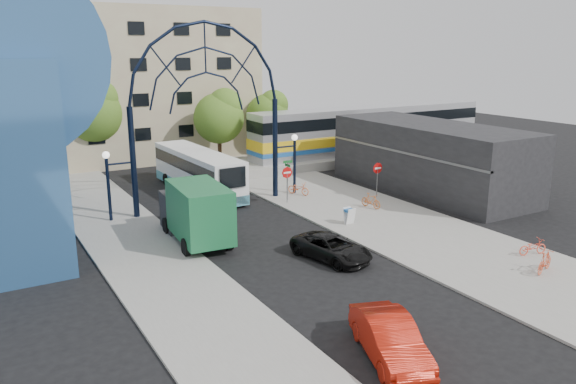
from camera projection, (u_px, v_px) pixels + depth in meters
ground at (329, 278)px, 26.13m from camera, size 120.00×120.00×0.00m
sidewalk_east at (401, 227)px, 33.39m from camera, size 8.00×56.00×0.12m
plaza_west at (153, 262)px, 27.92m from camera, size 5.00×50.00×0.12m
gateway_arch at (206, 78)px, 35.66m from camera, size 13.64×0.44×12.10m
stop_sign at (287, 176)px, 38.00m from camera, size 0.80×0.07×2.50m
do_not_enter_sign at (377, 172)px, 39.38m from camera, size 0.76×0.07×2.48m
street_name_sign at (288, 172)px, 38.66m from camera, size 0.70×0.70×2.80m
sandwich_board at (349, 214)px, 33.68m from camera, size 0.55×0.61×0.99m
commercial_block_east at (430, 157)px, 41.71m from camera, size 6.00×16.00×5.00m
apartment_block at (143, 84)px, 54.53m from camera, size 20.00×12.10×14.00m
train_platform at (370, 154)px, 54.21m from camera, size 32.00×5.00×0.80m
train_car at (371, 129)px, 53.59m from camera, size 25.10×3.05×4.20m
tree_north_a at (220, 115)px, 49.61m from camera, size 4.48×4.48×7.00m
tree_north_b at (93, 110)px, 47.86m from camera, size 5.12×5.12×8.00m
tree_north_c at (269, 113)px, 54.31m from camera, size 4.16×4.16×6.50m
city_bus at (198, 171)px, 41.20m from camera, size 2.97×11.36×3.09m
green_truck at (195, 212)px, 30.78m from camera, size 3.00×6.86×3.38m
black_suv at (331, 248)px, 28.34m from camera, size 2.94×4.80×1.24m
red_sedan at (390, 339)px, 19.23m from camera, size 3.03×4.84×1.51m
bike_near_a at (298, 188)px, 40.44m from camera, size 1.31×1.84×0.92m
bike_near_b at (371, 201)px, 37.09m from camera, size 0.76×1.67×0.97m
bike_far_a at (533, 247)px, 28.70m from camera, size 1.67×0.92×0.83m
bike_far_b at (545, 262)px, 26.44m from camera, size 1.81×1.00×1.05m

